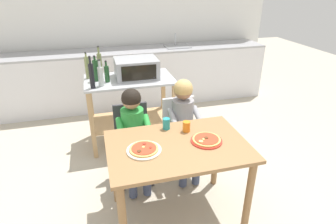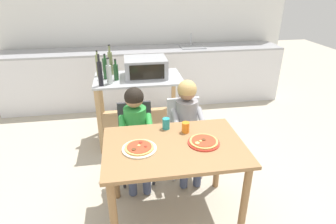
% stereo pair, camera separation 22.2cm
% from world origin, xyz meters
% --- Properties ---
extents(ground_plane, '(11.99, 11.99, 0.00)m').
position_xyz_m(ground_plane, '(0.00, 1.20, 0.00)').
color(ground_plane, '#B7AD99').
extents(back_wall_tiled, '(5.04, 0.14, 2.70)m').
position_xyz_m(back_wall_tiled, '(-0.00, 3.06, 1.35)').
color(back_wall_tiled, white).
rests_on(back_wall_tiled, ground).
extents(kitchen_counter, '(4.54, 0.60, 1.12)m').
position_xyz_m(kitchen_counter, '(0.00, 2.65, 0.46)').
color(kitchen_counter, silver).
rests_on(kitchen_counter, ground).
extents(kitchen_island_cart, '(1.06, 0.62, 0.86)m').
position_xyz_m(kitchen_island_cart, '(-0.19, 1.40, 0.58)').
color(kitchen_island_cart, '#B7BABF').
rests_on(kitchen_island_cart, ground).
extents(toaster_oven, '(0.50, 0.40, 0.23)m').
position_xyz_m(toaster_oven, '(-0.09, 1.42, 0.98)').
color(toaster_oven, '#999BA0').
rests_on(toaster_oven, kitchen_island_cart).
extents(bottle_dark_olive_oil, '(0.07, 0.07, 0.30)m').
position_xyz_m(bottle_dark_olive_oil, '(-0.56, 1.42, 0.99)').
color(bottle_dark_olive_oil, '#1E4723').
rests_on(bottle_dark_olive_oil, kitchen_island_cart).
extents(bottle_slim_sauce, '(0.05, 0.05, 0.36)m').
position_xyz_m(bottle_slim_sauce, '(-0.61, 1.18, 1.01)').
color(bottle_slim_sauce, black).
rests_on(bottle_slim_sauce, kitchen_island_cart).
extents(bottle_tall_green_wine, '(0.05, 0.05, 0.37)m').
position_xyz_m(bottle_tall_green_wine, '(-0.51, 1.56, 1.02)').
color(bottle_tall_green_wine, olive).
rests_on(bottle_tall_green_wine, kitchen_island_cart).
extents(bottle_clear_vinegar, '(0.06, 0.06, 0.25)m').
position_xyz_m(bottle_clear_vinegar, '(-0.45, 1.34, 0.96)').
color(bottle_clear_vinegar, '#1E4723').
rests_on(bottle_clear_vinegar, kitchen_island_cart).
extents(bottle_brown_beer, '(0.05, 0.05, 0.31)m').
position_xyz_m(bottle_brown_beer, '(-0.66, 1.54, 1.00)').
color(bottle_brown_beer, olive).
rests_on(bottle_brown_beer, kitchen_island_cart).
extents(bottle_squat_spirits, '(0.06, 0.06, 0.30)m').
position_xyz_m(bottle_squat_spirits, '(-0.52, 1.22, 0.98)').
color(bottle_squat_spirits, '#ADB7B2').
rests_on(bottle_squat_spirits, kitchen_island_cart).
extents(dining_table, '(1.13, 0.76, 0.75)m').
position_xyz_m(dining_table, '(0.00, 0.00, 0.63)').
color(dining_table, olive).
rests_on(dining_table, ground).
extents(dining_chair_left, '(0.36, 0.36, 0.81)m').
position_xyz_m(dining_chair_left, '(-0.28, 0.65, 0.48)').
color(dining_chair_left, '#333338').
rests_on(dining_chair_left, ground).
extents(dining_chair_right, '(0.36, 0.36, 0.81)m').
position_xyz_m(dining_chair_right, '(0.24, 0.68, 0.48)').
color(dining_chair_right, silver).
rests_on(dining_chair_right, ground).
extents(child_in_green_shirt, '(0.32, 0.42, 1.02)m').
position_xyz_m(child_in_green_shirt, '(-0.28, 0.53, 0.66)').
color(child_in_green_shirt, '#424C6B').
rests_on(child_in_green_shirt, ground).
extents(child_in_grey_shirt, '(0.32, 0.42, 1.05)m').
position_xyz_m(child_in_grey_shirt, '(0.24, 0.56, 0.68)').
color(child_in_grey_shirt, '#424C6B').
rests_on(child_in_grey_shirt, ground).
extents(pizza_plate_cream, '(0.27, 0.27, 0.03)m').
position_xyz_m(pizza_plate_cream, '(-0.28, -0.02, 0.76)').
color(pizza_plate_cream, beige).
rests_on(pizza_plate_cream, dining_table).
extents(pizza_plate_red_rimmed, '(0.26, 0.26, 0.03)m').
position_xyz_m(pizza_plate_red_rimmed, '(0.24, -0.01, 0.76)').
color(pizza_plate_red_rimmed, red).
rests_on(pizza_plate_red_rimmed, dining_table).
extents(drinking_cup_orange, '(0.07, 0.07, 0.09)m').
position_xyz_m(drinking_cup_orange, '(0.13, 0.19, 0.80)').
color(drinking_cup_orange, orange).
rests_on(drinking_cup_orange, dining_table).
extents(drinking_cup_teal, '(0.06, 0.06, 0.10)m').
position_xyz_m(drinking_cup_teal, '(-0.02, 0.28, 0.80)').
color(drinking_cup_teal, teal).
rests_on(drinking_cup_teal, dining_table).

